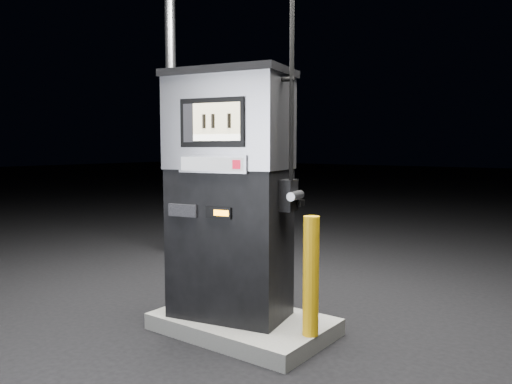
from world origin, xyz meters
The scene contains 5 objects.
ground centered at (0.00, 0.00, 0.00)m, with size 80.00×80.00×0.00m, color black.
pump_island centered at (0.00, 0.00, 0.07)m, with size 1.60×1.00×0.15m, color #5F5F5B.
fuel_dispenser centered at (-0.11, -0.04, 1.31)m, with size 1.31×0.89×4.70m.
bollard_left centered at (-0.55, 0.01, 0.57)m, with size 0.11×0.11×0.84m, color #E9A80C.
bollard_right centered at (0.74, -0.03, 0.65)m, with size 0.13×0.13×1.01m, color #E9A80C.
Camera 1 is at (2.80, -3.56, 1.73)m, focal length 35.00 mm.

